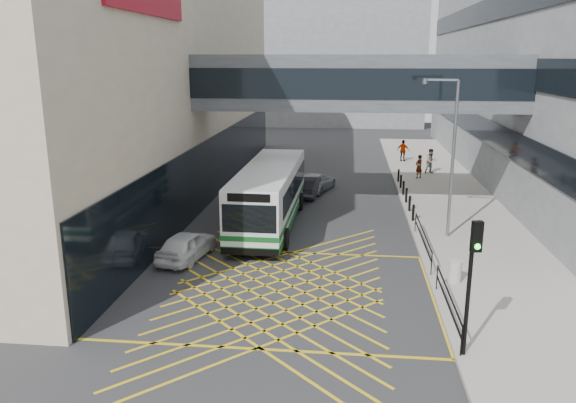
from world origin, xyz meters
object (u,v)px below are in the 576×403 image
(traffic_light, at_px, (472,270))
(street_lamp, at_px, (450,149))
(pedestrian_c, at_px, (403,151))
(bus, at_px, (270,194))
(litter_bin, at_px, (455,271))
(car_white, at_px, (187,245))
(pedestrian_b, at_px, (431,161))
(pedestrian_a, at_px, (419,167))
(car_dark, at_px, (308,186))
(car_silver, at_px, (315,181))

(traffic_light, relative_size, street_lamp, 0.55)
(pedestrian_c, bearing_deg, traffic_light, 108.97)
(traffic_light, bearing_deg, bus, 108.83)
(litter_bin, xyz_separation_m, pedestrian_c, (0.31, 27.00, 0.48))
(car_white, relative_size, pedestrian_b, 2.21)
(pedestrian_a, bearing_deg, pedestrian_b, -159.11)
(bus, xyz_separation_m, litter_bin, (8.50, -7.47, -1.15))
(traffic_light, relative_size, pedestrian_c, 2.33)
(car_dark, xyz_separation_m, car_silver, (0.38, 1.38, -0.01))
(pedestrian_a, bearing_deg, car_dark, -2.76)
(car_white, distance_m, street_lamp, 13.29)
(car_silver, xyz_separation_m, pedestrian_a, (7.38, 4.30, 0.36))
(pedestrian_a, bearing_deg, street_lamp, 49.65)
(bus, relative_size, pedestrian_b, 6.20)
(bus, xyz_separation_m, car_white, (-2.98, -5.67, -1.08))
(pedestrian_b, bearing_deg, traffic_light, -118.88)
(car_white, height_order, litter_bin, car_white)
(pedestrian_a, bearing_deg, pedestrian_c, -124.60)
(car_silver, bearing_deg, street_lamp, 142.62)
(car_dark, relative_size, pedestrian_b, 2.32)
(pedestrian_b, bearing_deg, car_dark, -162.69)
(car_dark, bearing_deg, pedestrian_b, -130.99)
(litter_bin, bearing_deg, pedestrian_c, 89.35)
(car_dark, distance_m, street_lamp, 11.80)
(street_lamp, height_order, litter_bin, street_lamp)
(car_white, height_order, pedestrian_a, pedestrian_a)
(bus, relative_size, pedestrian_c, 6.38)
(car_silver, distance_m, pedestrian_a, 8.55)
(pedestrian_c, bearing_deg, litter_bin, 110.08)
(car_dark, xyz_separation_m, litter_bin, (6.91, -14.32, -0.09))
(bus, relative_size, traffic_light, 2.74)
(street_lamp, bearing_deg, pedestrian_c, 101.51)
(car_silver, distance_m, traffic_light, 22.47)
(pedestrian_c, bearing_deg, bus, 86.46)
(bus, bearing_deg, pedestrian_a, 54.05)
(street_lamp, distance_m, pedestrian_a, 14.44)
(car_dark, height_order, pedestrian_b, pedestrian_b)
(traffic_light, height_order, pedestrian_c, traffic_light)
(car_white, bearing_deg, litter_bin, -178.26)
(car_white, height_order, pedestrian_b, pedestrian_b)
(litter_bin, bearing_deg, traffic_light, -96.85)
(car_silver, bearing_deg, car_white, 87.01)
(car_silver, height_order, street_lamp, street_lamp)
(litter_bin, bearing_deg, car_white, 171.06)
(car_dark, relative_size, street_lamp, 0.56)
(car_white, xyz_separation_m, litter_bin, (11.48, -1.81, -0.07))
(bus, xyz_separation_m, traffic_light, (7.79, -13.36, 1.19))
(car_dark, height_order, street_lamp, street_lamp)
(car_silver, distance_m, pedestrian_b, 10.58)
(bus, height_order, car_white, bus)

